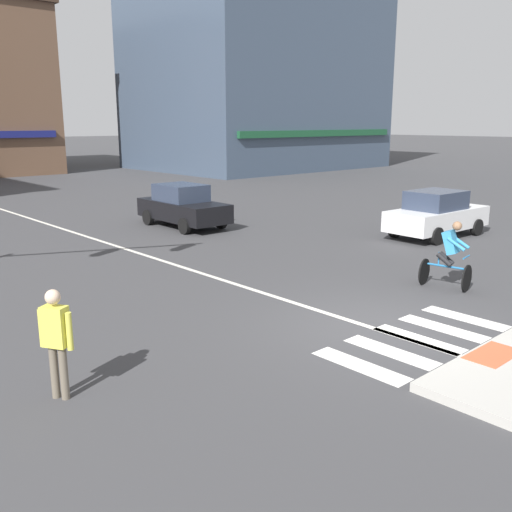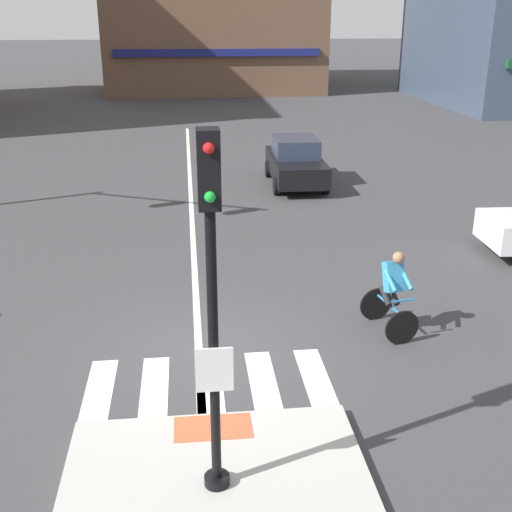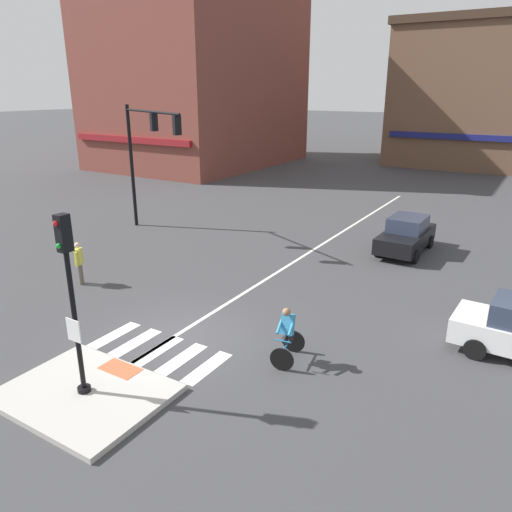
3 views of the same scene
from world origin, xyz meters
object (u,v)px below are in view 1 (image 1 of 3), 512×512
at_px(car_black_eastbound_far, 183,206).
at_px(cyclist, 449,254).
at_px(pedestrian_at_curb_left, 56,335).
at_px(car_white_cross_right, 437,214).

bearing_deg(car_black_eastbound_far, cyclist, -90.52).
distance_m(car_black_eastbound_far, pedestrian_at_curb_left, 14.10).
bearing_deg(cyclist, pedestrian_at_curb_left, 174.65).
xyz_separation_m(car_black_eastbound_far, cyclist, (-0.10, -11.29, 0.06)).
height_order(car_black_eastbound_far, pedestrian_at_curb_left, pedestrian_at_curb_left).
distance_m(cyclist, pedestrian_at_curb_left, 9.44).
relative_size(car_black_eastbound_far, cyclist, 2.46).
relative_size(cyclist, pedestrian_at_curb_left, 1.01).
bearing_deg(car_white_cross_right, car_black_eastbound_far, 125.76).
bearing_deg(cyclist, car_white_cross_right, 32.98).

